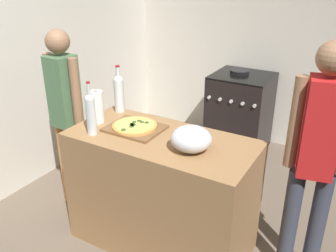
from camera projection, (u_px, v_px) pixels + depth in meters
ground_plane at (205, 197)px, 3.48m from camera, size 3.85×3.55×0.02m
kitchen_wall_rear at (267, 34)px, 4.14m from camera, size 3.85×0.10×2.60m
kitchen_wall_left at (61, 42)px, 3.72m from camera, size 0.10×3.55×2.60m
counter at (161, 193)px, 2.73m from camera, size 1.34×0.64×0.92m
cutting_board at (135, 128)px, 2.66m from camera, size 0.40×0.32×0.02m
pizza at (135, 126)px, 2.65m from camera, size 0.33×0.33×0.03m
mixing_bowl at (191, 139)px, 2.34m from camera, size 0.27×0.27×0.17m
paper_towel_roll at (97, 107)px, 2.74m from camera, size 0.11×0.11×0.25m
wine_bottle_amber at (91, 112)px, 2.53m from camera, size 0.07×0.07×0.39m
wine_bottle_dark at (119, 91)px, 2.92m from camera, size 0.08×0.08×0.38m
stove at (240, 112)px, 4.22m from camera, size 0.64×0.63×0.94m
person_in_stripes at (66, 112)px, 3.04m from camera, size 0.36×0.21×1.58m
person_in_red at (316, 155)px, 2.24m from camera, size 0.37×0.24×1.66m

